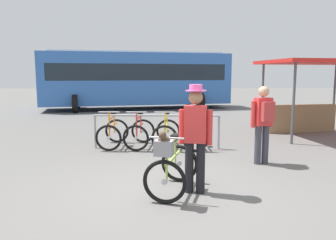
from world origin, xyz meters
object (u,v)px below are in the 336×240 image
racked_bike_lime (193,133)px  racked_bike_yellow (166,133)px  racked_bike_orange (113,133)px  person_with_featured_bike (195,134)px  featured_bicycle (171,164)px  racked_bike_red (140,133)px  market_stall (310,90)px  pedestrian_with_backpack (263,120)px  bus_distant (137,77)px

racked_bike_lime → racked_bike_yellow: bearing=177.0°
racked_bike_orange → person_with_featured_bike: size_ratio=0.66×
featured_bicycle → racked_bike_yellow: bearing=90.0°
racked_bike_yellow → person_with_featured_bike: 3.37m
racked_bike_red → market_stall: 5.57m
racked_bike_orange → racked_bike_red: (0.70, -0.04, 0.00)m
racked_bike_orange → racked_bike_yellow: size_ratio=0.96×
person_with_featured_bike → pedestrian_with_backpack: size_ratio=1.05×
racked_bike_red → person_with_featured_bike: (1.08, -3.33, 0.58)m
racked_bike_lime → pedestrian_with_backpack: pedestrian_with_backpack is taller
racked_bike_lime → market_stall: bearing=24.6°
racked_bike_orange → featured_bicycle: size_ratio=0.91×
pedestrian_with_backpack → featured_bicycle: bearing=-139.3°
featured_bicycle → market_stall: 6.86m
person_with_featured_bike → pedestrian_with_backpack: person_with_featured_bike is taller
featured_bicycle → pedestrian_with_backpack: pedestrian_with_backpack is taller
person_with_featured_bike → featured_bicycle: bearing=-169.2°
featured_bicycle → market_stall: (4.52, 5.08, 0.91)m
pedestrian_with_backpack → bus_distant: size_ratio=0.16×
pedestrian_with_backpack → market_stall: 4.25m
racked_bike_red → person_with_featured_bike: bearing=-72.0°
racked_bike_lime → pedestrian_with_backpack: (1.28, -1.63, 0.57)m
racked_bike_orange → racked_bike_yellow: (1.40, -0.07, 0.00)m
racked_bike_yellow → featured_bicycle: size_ratio=0.94×
racked_bike_red → racked_bike_yellow: 0.70m
racked_bike_yellow → featured_bicycle: (-0.00, -3.37, 0.12)m
bus_distant → racked_bike_lime: bearing=-77.6°
featured_bicycle → market_stall: bearing=48.4°
racked_bike_yellow → person_with_featured_bike: size_ratio=0.69×
racked_bike_lime → person_with_featured_bike: person_with_featured_bike is taller
person_with_featured_bike → pedestrian_with_backpack: 2.29m
racked_bike_red → featured_bicycle: (0.70, -3.41, 0.12)m
pedestrian_with_backpack → market_stall: bearing=53.1°
featured_bicycle → person_with_featured_bike: (0.38, 0.07, 0.46)m
market_stall → pedestrian_with_backpack: bearing=-126.9°
person_with_featured_bike → market_stall: (4.13, 5.01, 0.45)m
featured_bicycle → bus_distant: bus_distant is taller
featured_bicycle → pedestrian_with_backpack: (1.98, 1.71, 0.45)m
racked_bike_lime → market_stall: size_ratio=0.32×
racked_bike_red → person_with_featured_bike: size_ratio=0.68×
racked_bike_orange → pedestrian_with_backpack: pedestrian_with_backpack is taller
racked_bike_red → racked_bike_lime: bearing=-3.0°
racked_bike_yellow → pedestrian_with_backpack: 2.65m
featured_bicycle → racked_bike_orange: bearing=112.1°
racked_bike_orange → racked_bike_red: same height
market_stall → racked_bike_yellow: bearing=-159.2°
racked_bike_red → bus_distant: bearing=94.2°
bus_distant → racked_bike_red: bearing=-85.8°
pedestrian_with_backpack → bus_distant: bearing=106.8°
racked_bike_red → featured_bicycle: featured_bicycle is taller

